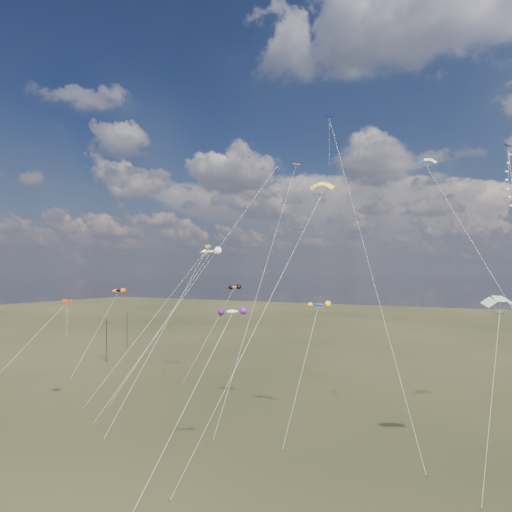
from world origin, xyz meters
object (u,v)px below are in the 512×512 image
at_px(utility_pole_near, 106,340).
at_px(parafoil_yellow, 321,185).
at_px(utility_pole_far, 127,329).
at_px(diamond_black_high, 333,152).
at_px(novelty_black_orange, 118,291).

relative_size(utility_pole_near, parafoil_yellow, 0.30).
relative_size(utility_pole_far, parafoil_yellow, 0.30).
distance_m(diamond_black_high, novelty_black_orange, 42.84).
relative_size(utility_pole_near, novelty_black_orange, 0.56).
relative_size(diamond_black_high, parafoil_yellow, 1.47).
bearing_deg(parafoil_yellow, utility_pole_far, 149.77).
bearing_deg(utility_pole_far, parafoil_yellow, -30.23).
height_order(utility_pole_near, diamond_black_high, diamond_black_high).
relative_size(diamond_black_high, novelty_black_orange, 2.76).
bearing_deg(novelty_black_orange, diamond_black_high, 1.83).
xyz_separation_m(diamond_black_high, parafoil_yellow, (3.75, -15.71, -7.62)).
distance_m(utility_pole_far, novelty_black_orange, 26.40).
height_order(utility_pole_near, utility_pole_far, same).
distance_m(utility_pole_near, parafoil_yellow, 57.38).
distance_m(utility_pole_near, utility_pole_far, 16.12).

